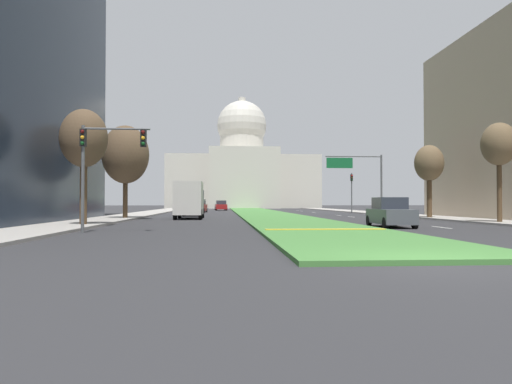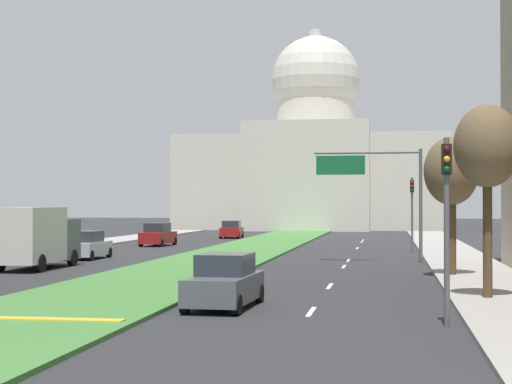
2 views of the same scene
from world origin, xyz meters
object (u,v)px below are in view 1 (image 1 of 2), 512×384
Objects in this scene: overhead_guide_sign at (360,172)px; traffic_light_far_right at (352,188)px; sedan_lead_stopped at (390,213)px; capitol_building at (242,173)px; sedan_midblock at (193,208)px; traffic_light_near_left at (101,154)px; sedan_far_horizon at (221,206)px; sedan_distant at (199,206)px; street_tree_right_near at (499,145)px; street_tree_left_near at (84,140)px; box_truck_delivery at (189,200)px; street_tree_right_mid at (429,164)px; street_tree_left_mid at (126,155)px.

traffic_light_far_right is at bearing 78.87° from overhead_guide_sign.
sedan_lead_stopped is at bearing -102.22° from overhead_guide_sign.
sedan_midblock is at bearing -96.82° from capitol_building.
traffic_light_near_left reaches higher than sedan_midblock.
overhead_guide_sign reaches higher than sedan_far_horizon.
sedan_distant is at bearing 108.67° from sedan_lead_stopped.
sedan_midblock is at bearing 138.36° from street_tree_right_near.
street_tree_left_near is at bearing -129.25° from traffic_light_far_right.
sedan_lead_stopped is 1.03× the size of sedan_midblock.
street_tree_left_near reaches higher than traffic_light_near_left.
box_truck_delivery is at bearing -88.48° from sedan_midblock.
sedan_distant is at bearing 163.45° from traffic_light_far_right.
street_tree_right_mid is 33.68m from sedan_distant.
street_tree_right_mid is at bearing 57.23° from sedan_lead_stopped.
sedan_midblock is 0.98× the size of sedan_distant.
sedan_midblock is at bearing 75.47° from street_tree_left_near.
sedan_lead_stopped is at bearing -36.40° from street_tree_left_mid.
street_tree_right_mid is 1.01× the size of box_truck_delivery.
street_tree_right_near reaches higher than sedan_distant.
street_tree_left_mid is 26.12m from sedan_distant.
street_tree_right_near is (26.88, 1.20, 0.03)m from street_tree_left_near.
traffic_light_far_right reaches higher than sedan_lead_stopped.
capitol_building reaches higher than sedan_lead_stopped.
overhead_guide_sign reaches higher than box_truck_delivery.
box_truck_delivery is (3.04, 18.22, -2.12)m from traffic_light_near_left.
street_tree_left_mid is at bearing 159.12° from street_tree_right_near.
street_tree_left_mid is at bearing -159.51° from overhead_guide_sign.
traffic_light_far_right is 20.87m from sedan_distant.
sedan_midblock is (-21.04, 9.75, -3.96)m from street_tree_right_mid.
traffic_light_far_right is at bearing -52.50° from sedan_far_horizon.
traffic_light_near_left is at bearing -96.64° from capitol_building.
sedan_distant is (-19.87, 5.90, -2.46)m from traffic_light_far_right.
box_truck_delivery is (-7.85, -75.36, -6.96)m from capitol_building.
capitol_building is at bearing 99.55° from street_tree_right_mid.
box_truck_delivery reaches higher than sedan_distant.
street_tree_left_near reaches higher than sedan_lead_stopped.
traffic_light_far_right is at bearing 78.14° from sedan_lead_stopped.
overhead_guide_sign is at bearing -65.78° from sedan_far_horizon.
street_tree_right_near is 1.06× the size of street_tree_right_mid.
sedan_far_horizon is at bearing 81.17° from street_tree_left_near.
traffic_light_near_left is at bearing -82.48° from street_tree_left_mid.
sedan_distant is at bearing 78.74° from street_tree_left_mid.
street_tree_right_near is at bearing -70.06° from sedan_far_horizon.
sedan_lead_stopped is 19.21m from box_truck_delivery.
overhead_guide_sign reaches higher than sedan_distant.
traffic_light_far_right is 31.58m from street_tree_left_mid.
traffic_light_far_right is 0.76× the size of street_tree_right_near.
capitol_building is at bearing 80.97° from sedan_distant.
sedan_lead_stopped is 25.81m from sedan_midblock.
street_tree_right_near is (24.42, 6.98, 1.49)m from traffic_light_near_left.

